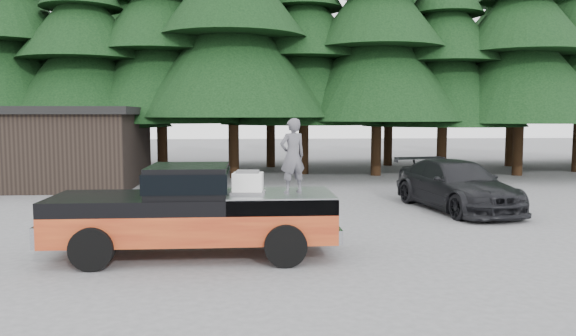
{
  "coord_description": "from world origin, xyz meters",
  "views": [
    {
      "loc": [
        -0.38,
        -12.28,
        2.94
      ],
      "look_at": [
        0.53,
        0.0,
        1.8
      ],
      "focal_mm": 35.0,
      "sensor_mm": 36.0,
      "label": 1
    }
  ],
  "objects": [
    {
      "name": "parked_car",
      "position": [
        6.18,
        4.75,
        0.77
      ],
      "size": [
        3.05,
        5.62,
        1.55
      ],
      "primitive_type": "imported",
      "rotation": [
        0.0,
        0.0,
        0.17
      ],
      "color": "black",
      "rests_on": "ground"
    },
    {
      "name": "ground",
      "position": [
        0.0,
        0.0,
        0.0
      ],
      "size": [
        120.0,
        120.0,
        0.0
      ],
      "primitive_type": "plane",
      "color": "#525255",
      "rests_on": "ground"
    },
    {
      "name": "truck_cab",
      "position": [
        -1.59,
        -0.58,
        1.62
      ],
      "size": [
        1.66,
        1.9,
        0.59
      ],
      "primitive_type": "cube",
      "color": "black",
      "rests_on": "pickup_truck"
    },
    {
      "name": "treeline",
      "position": [
        0.42,
        17.2,
        7.72
      ],
      "size": [
        60.15,
        16.05,
        17.5
      ],
      "color": "black",
      "rests_on": "ground"
    },
    {
      "name": "man_on_bed",
      "position": [
        0.57,
        -0.63,
        2.11
      ],
      "size": [
        0.67,
        0.56,
        1.56
      ],
      "primitive_type": "imported",
      "rotation": [
        0.0,
        0.0,
        3.54
      ],
      "color": "#4D4C53",
      "rests_on": "pickup_truck"
    },
    {
      "name": "utility_building",
      "position": [
        -9.0,
        12.0,
        1.67
      ],
      "size": [
        8.4,
        6.4,
        3.3
      ],
      "color": "black",
      "rests_on": "ground"
    },
    {
      "name": "pickup_truck",
      "position": [
        -1.49,
        -0.58,
        0.67
      ],
      "size": [
        6.0,
        2.04,
        1.33
      ],
      "primitive_type": null,
      "color": "#C04D1E",
      "rests_on": "ground"
    },
    {
      "name": "air_compressor",
      "position": [
        -0.36,
        -0.72,
        1.54
      ],
      "size": [
        0.66,
        0.57,
        0.42
      ],
      "primitive_type": "cube",
      "rotation": [
        0.0,
        0.0,
        -0.1
      ],
      "color": "silver",
      "rests_on": "pickup_truck"
    }
  ]
}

